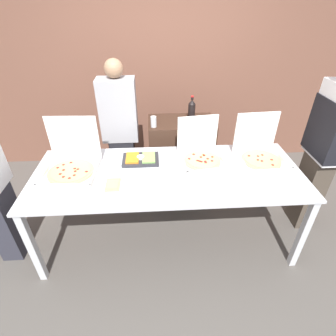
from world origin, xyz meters
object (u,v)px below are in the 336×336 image
(soda_can_silver, at_px, (154,122))
(person_guest_plaid, at_px, (121,133))
(pizza_box_far_right, at_px, (72,163))
(pizza_box_near_right, at_px, (260,153))
(pizza_box_near_left, at_px, (201,154))
(veggie_tray, at_px, (141,159))
(person_server_vest, at_px, (327,143))
(paper_plate_front_right, at_px, (113,185))
(soda_bottle, at_px, (192,110))

(soda_can_silver, xyz_separation_m, person_guest_plaid, (-0.38, 0.04, -0.15))
(pizza_box_far_right, distance_m, soda_can_silver, 1.01)
(pizza_box_near_right, distance_m, person_guest_plaid, 1.54)
(pizza_box_near_left, bearing_deg, pizza_box_far_right, 177.59)
(soda_can_silver, relative_size, person_guest_plaid, 0.07)
(veggie_tray, bearing_deg, pizza_box_near_right, -2.43)
(pizza_box_near_right, relative_size, soda_can_silver, 3.82)
(person_server_vest, bearing_deg, person_guest_plaid, 73.01)
(person_server_vest, bearing_deg, paper_plate_front_right, 99.11)
(pizza_box_far_right, bearing_deg, pizza_box_near_left, 7.66)
(paper_plate_front_right, height_order, soda_can_silver, soda_can_silver)
(veggie_tray, distance_m, soda_bottle, 0.93)
(pizza_box_near_left, height_order, pizza_box_far_right, pizza_box_far_right)
(veggie_tray, bearing_deg, paper_plate_front_right, -120.03)
(person_guest_plaid, height_order, person_server_vest, person_server_vest)
(pizza_box_far_right, height_order, person_guest_plaid, person_guest_plaid)
(pizza_box_far_right, distance_m, soda_bottle, 1.47)
(pizza_box_far_right, bearing_deg, soda_can_silver, 42.87)
(veggie_tray, bearing_deg, person_guest_plaid, 113.48)
(pizza_box_far_right, bearing_deg, veggie_tray, 14.71)
(pizza_box_near_left, distance_m, veggie_tray, 0.60)
(paper_plate_front_right, xyz_separation_m, person_server_vest, (2.03, 0.33, 0.17))
(pizza_box_near_right, bearing_deg, veggie_tray, 173.90)
(pizza_box_near_right, xyz_separation_m, paper_plate_front_right, (-1.40, -0.35, -0.06))
(pizza_box_near_right, height_order, person_guest_plaid, person_guest_plaid)
(paper_plate_front_right, xyz_separation_m, person_guest_plaid, (-0.01, 0.95, 0.03))
(pizza_box_far_right, distance_m, person_guest_plaid, 0.79)
(person_guest_plaid, bearing_deg, paper_plate_front_right, 90.74)
(pizza_box_near_right, bearing_deg, soda_can_silver, 147.72)
(veggie_tray, bearing_deg, person_server_vest, -2.21)
(pizza_box_far_right, distance_m, pizza_box_near_right, 1.80)
(soda_can_silver, bearing_deg, pizza_box_far_right, -140.01)
(pizza_box_far_right, bearing_deg, soda_bottle, 36.77)
(person_server_vest, bearing_deg, soda_can_silver, 70.73)
(soda_bottle, relative_size, person_guest_plaid, 0.17)
(pizza_box_far_right, height_order, paper_plate_front_right, pizza_box_far_right)
(pizza_box_near_left, relative_size, soda_can_silver, 3.78)
(pizza_box_near_left, distance_m, paper_plate_front_right, 0.90)
(paper_plate_front_right, distance_m, soda_can_silver, 1.00)
(soda_bottle, distance_m, soda_can_silver, 0.49)
(veggie_tray, xyz_separation_m, person_server_vest, (1.80, -0.07, 0.16))
(pizza_box_far_right, xyz_separation_m, person_guest_plaid, (0.38, 0.69, -0.04))
(soda_bottle, relative_size, soda_can_silver, 2.31)
(pizza_box_far_right, xyz_separation_m, soda_bottle, (1.22, 0.82, 0.17))
(soda_can_silver, bearing_deg, person_guest_plaid, 173.54)
(pizza_box_near_left, xyz_separation_m, paper_plate_front_right, (-0.82, -0.37, -0.06))
(paper_plate_front_right, bearing_deg, soda_can_silver, 67.82)
(soda_bottle, bearing_deg, veggie_tray, -130.74)
(paper_plate_front_right, relative_size, veggie_tray, 0.61)
(soda_bottle, bearing_deg, soda_can_silver, -158.87)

